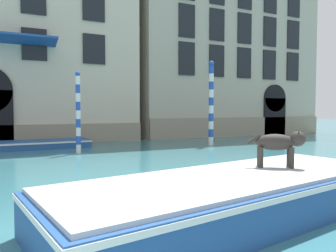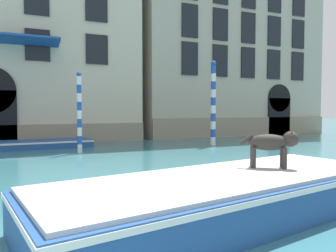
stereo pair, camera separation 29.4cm
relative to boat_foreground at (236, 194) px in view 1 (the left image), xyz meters
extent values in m
cube|color=beige|center=(-2.39, 16.84, 7.23)|extent=(11.52, 6.00, 15.22)
cube|color=gray|center=(-2.39, 13.79, 0.15)|extent=(11.52, 0.16, 1.06)
cube|color=black|center=(-2.39, 13.80, 4.80)|extent=(1.22, 0.10, 1.63)
cube|color=black|center=(0.68, 13.80, 4.80)|extent=(1.22, 0.10, 1.63)
cube|color=black|center=(0.68, 13.80, 7.15)|extent=(1.22, 0.10, 1.63)
cube|color=#1E4C99|center=(-2.94, 13.14, 4.90)|extent=(3.16, 1.40, 0.29)
cube|color=#B2A893|center=(11.00, 16.84, 7.15)|extent=(14.04, 6.00, 15.07)
cube|color=gray|center=(11.00, 13.79, 0.27)|extent=(14.04, 0.16, 1.31)
cube|color=black|center=(13.79, 13.78, 0.96)|extent=(1.96, 0.14, 2.68)
cylinder|color=black|center=(13.79, 13.78, 2.29)|extent=(1.96, 0.14, 1.96)
cube|color=black|center=(6.51, 13.80, 4.67)|extent=(1.13, 0.10, 2.07)
cube|color=black|center=(8.76, 13.80, 4.67)|extent=(1.13, 0.10, 2.07)
cube|color=black|center=(11.00, 13.80, 4.67)|extent=(1.13, 0.10, 2.07)
cube|color=black|center=(13.25, 13.80, 4.67)|extent=(1.13, 0.10, 2.07)
cube|color=black|center=(15.49, 13.80, 4.67)|extent=(1.13, 0.10, 2.07)
cube|color=black|center=(6.51, 13.80, 7.01)|extent=(1.13, 0.10, 2.07)
cube|color=black|center=(8.76, 13.80, 7.01)|extent=(1.13, 0.10, 2.07)
cube|color=black|center=(11.00, 13.80, 7.01)|extent=(1.13, 0.10, 2.07)
cube|color=black|center=(13.25, 13.80, 7.01)|extent=(1.13, 0.10, 2.07)
cube|color=black|center=(15.49, 13.80, 7.01)|extent=(1.13, 0.10, 2.07)
cube|color=black|center=(15.49, 13.80, 9.36)|extent=(1.13, 0.10, 2.07)
cube|color=#234C8C|center=(0.00, 0.00, -0.05)|extent=(6.85, 3.35, 0.66)
cube|color=white|center=(0.00, 0.00, 0.22)|extent=(6.88, 3.38, 0.08)
cube|color=#B2B7BC|center=(0.00, 0.00, 0.31)|extent=(6.62, 3.14, 0.06)
cylinder|color=#332D28|center=(1.42, 0.21, 0.54)|extent=(0.10, 0.10, 0.40)
cylinder|color=#332D28|center=(1.30, 0.03, 0.54)|extent=(0.10, 0.10, 0.40)
cylinder|color=#332D28|center=(0.97, 0.53, 0.54)|extent=(0.10, 0.10, 0.40)
cylinder|color=#332D28|center=(0.84, 0.35, 0.54)|extent=(0.10, 0.10, 0.40)
ellipsoid|color=#332D28|center=(1.13, 0.28, 0.82)|extent=(0.78, 0.68, 0.31)
ellipsoid|color=#382D23|center=(1.04, 0.34, 0.91)|extent=(0.39, 0.37, 0.11)
sphere|color=#332D28|center=(1.46, 0.05, 0.89)|extent=(0.29, 0.29, 0.29)
cone|color=#382D23|center=(1.51, 0.11, 1.00)|extent=(0.09, 0.09, 0.12)
cone|color=#382D23|center=(1.41, -0.02, 1.00)|extent=(0.09, 0.09, 0.12)
cylinder|color=#332D28|center=(0.80, 0.52, 0.87)|extent=(0.25, 0.21, 0.21)
cube|color=#234C8C|center=(-2.95, 12.08, -0.20)|extent=(5.85, 1.90, 0.37)
cube|color=white|center=(-2.95, 12.08, -0.07)|extent=(5.88, 1.93, 0.08)
cube|color=#8C7251|center=(-2.95, 12.08, -0.22)|extent=(3.23, 1.37, 0.33)
cylinder|color=white|center=(-0.96, 9.57, -0.20)|extent=(0.19, 0.19, 0.36)
cylinder|color=#234CAD|center=(-0.96, 9.57, 0.16)|extent=(0.19, 0.19, 0.36)
cylinder|color=white|center=(-0.96, 9.57, 0.52)|extent=(0.19, 0.19, 0.36)
cylinder|color=#234CAD|center=(-0.96, 9.57, 0.88)|extent=(0.19, 0.19, 0.36)
cylinder|color=white|center=(-0.96, 9.57, 1.24)|extent=(0.19, 0.19, 0.36)
cylinder|color=#234CAD|center=(-0.96, 9.57, 1.60)|extent=(0.19, 0.19, 0.36)
cylinder|color=white|center=(-0.96, 9.57, 1.96)|extent=(0.19, 0.19, 0.36)
cylinder|color=#234CAD|center=(-0.96, 9.57, 2.32)|extent=(0.19, 0.19, 0.36)
cylinder|color=white|center=(-0.96, 9.57, 2.68)|extent=(0.19, 0.19, 0.36)
sphere|color=#234CAD|center=(-0.96, 9.57, 2.95)|extent=(0.20, 0.20, 0.20)
cylinder|color=white|center=(5.88, 9.96, -0.18)|extent=(0.26, 0.26, 0.41)
cylinder|color=#234CAD|center=(5.88, 9.96, 0.23)|extent=(0.26, 0.26, 0.41)
cylinder|color=white|center=(5.88, 9.96, 0.64)|extent=(0.26, 0.26, 0.41)
cylinder|color=#234CAD|center=(5.88, 9.96, 1.05)|extent=(0.26, 0.26, 0.41)
cylinder|color=white|center=(5.88, 9.96, 1.46)|extent=(0.26, 0.26, 0.41)
cylinder|color=#234CAD|center=(5.88, 9.96, 1.88)|extent=(0.26, 0.26, 0.41)
cylinder|color=white|center=(5.88, 9.96, 2.29)|extent=(0.26, 0.26, 0.41)
cylinder|color=#234CAD|center=(5.88, 9.96, 2.70)|extent=(0.26, 0.26, 0.41)
cylinder|color=white|center=(5.88, 9.96, 3.11)|extent=(0.26, 0.26, 0.41)
cylinder|color=#234CAD|center=(5.88, 9.96, 3.52)|extent=(0.26, 0.26, 0.41)
sphere|color=#234CAD|center=(5.88, 9.96, 3.84)|extent=(0.27, 0.27, 0.27)
camera|label=1|loc=(-3.39, -4.50, 1.44)|focal=35.00mm
camera|label=2|loc=(-3.12, -4.62, 1.44)|focal=35.00mm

